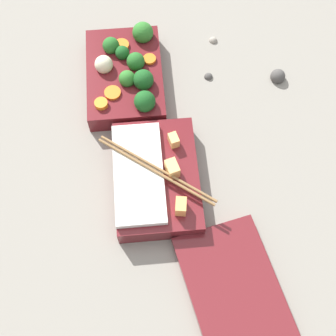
% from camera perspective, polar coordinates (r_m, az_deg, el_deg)
% --- Properties ---
extents(ground_plane, '(3.00, 3.00, 0.00)m').
position_cam_1_polar(ground_plane, '(0.88, -3.29, 4.38)').
color(ground_plane, gray).
extents(bento_tray_vegetable, '(0.21, 0.14, 0.07)m').
position_cam_1_polar(bento_tray_vegetable, '(0.92, -5.09, 11.30)').
color(bento_tray_vegetable, maroon).
rests_on(bento_tray_vegetable, ground_plane).
extents(bento_tray_rice, '(0.21, 0.19, 0.07)m').
position_cam_1_polar(bento_tray_rice, '(0.81, -1.62, -1.17)').
color(bento_tray_rice, maroon).
rests_on(bento_tray_rice, ground_plane).
extents(bento_lid, '(0.23, 0.18, 0.02)m').
position_cam_1_polar(bento_lid, '(0.77, 7.91, -14.21)').
color(bento_lid, maroon).
rests_on(bento_lid, ground_plane).
extents(pebble_1, '(0.02, 0.02, 0.02)m').
position_cam_1_polar(pebble_1, '(1.01, 5.54, 15.33)').
color(pebble_1, gray).
rests_on(pebble_1, ground_plane).
extents(pebble_2, '(0.02, 0.02, 0.02)m').
position_cam_1_polar(pebble_2, '(0.95, 4.96, 11.14)').
color(pebble_2, '#474442').
rests_on(pebble_2, ground_plane).
extents(pebble_3, '(0.03, 0.03, 0.03)m').
position_cam_1_polar(pebble_3, '(0.96, 13.23, 10.82)').
color(pebble_3, '#474442').
rests_on(pebble_3, ground_plane).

